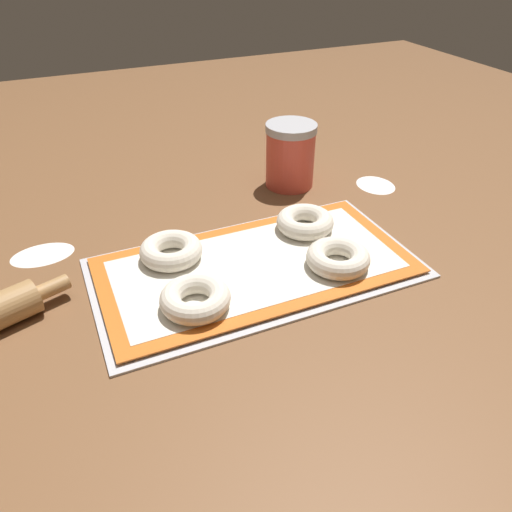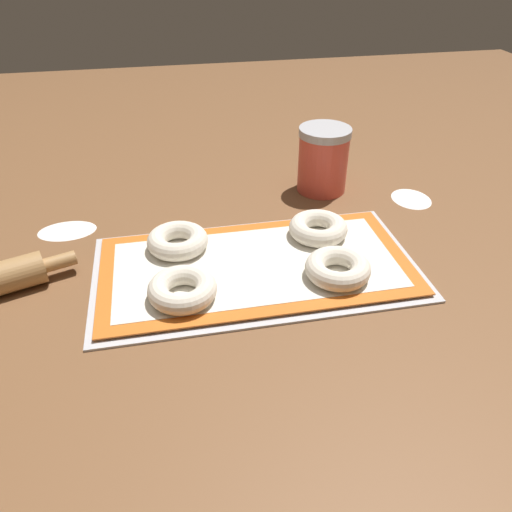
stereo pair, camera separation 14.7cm
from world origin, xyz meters
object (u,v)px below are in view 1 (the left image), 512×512
Objects in this scene: bagel_front_right at (338,258)px; flour_canister at (290,155)px; bagel_back_left at (171,250)px; bagel_back_right at (305,222)px; bagel_front_left at (195,298)px; baking_tray at (256,267)px.

flour_canister reaches higher than bagel_front_right.
bagel_back_right is at bearing -1.66° from bagel_back_left.
flour_canister reaches higher than bagel_front_left.
flour_canister reaches higher than baking_tray.
bagel_front_left is 0.46m from flour_canister.
bagel_front_left is 1.00× the size of bagel_back_left.
bagel_front_right is at bearing 1.35° from bagel_front_left.
bagel_back_left is (0.00, 0.14, 0.00)m from bagel_front_left.
bagel_back_right is (0.13, 0.07, 0.02)m from baking_tray.
bagel_back_left reaches higher than baking_tray.
baking_tray is 5.10× the size of bagel_front_left.
bagel_front_right is 0.28m from bagel_back_left.
bagel_front_left is 1.00× the size of bagel_front_right.
bagel_back_left is 0.25m from bagel_back_right.
baking_tray is 5.10× the size of bagel_front_right.
bagel_front_left is at bearing -152.79° from bagel_back_right.
baking_tray is at bearing -126.63° from flour_canister.
flour_canister is (0.20, 0.26, 0.07)m from baking_tray.
baking_tray is 0.33m from flour_canister.
bagel_back_right is (0.25, -0.01, 0.00)m from bagel_back_left.
bagel_front_left is (-0.13, -0.06, 0.02)m from baking_tray.
bagel_front_right is at bearing -92.57° from bagel_back_right.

